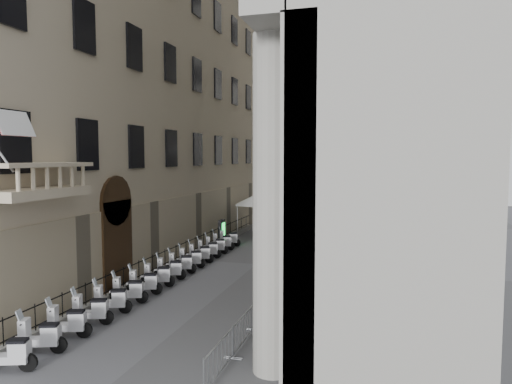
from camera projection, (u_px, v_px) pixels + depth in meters
left_building at (162, 3)px, 31.06m from camera, size 5.00×36.00×34.00m
far_building at (322, 85)px, 54.11m from camera, size 22.00×10.00×30.00m
iron_fence at (183, 264)px, 27.65m from camera, size 0.30×28.00×1.40m
blue_awning at (337, 247)px, 33.02m from camera, size 1.60×3.00×3.00m
flag at (24, 353)px, 15.10m from camera, size 1.00×1.40×8.20m
scooter_0 at (9, 372)px, 13.75m from camera, size 1.51×0.99×1.50m
scooter_1 at (41, 354)px, 15.04m from camera, size 1.51×0.99×1.50m
scooter_2 at (68, 338)px, 16.32m from camera, size 1.51×0.99×1.50m
scooter_3 at (91, 325)px, 17.61m from camera, size 1.51×0.99×1.50m
scooter_4 at (111, 313)px, 18.90m from camera, size 1.51×0.99×1.50m
scooter_5 at (129, 304)px, 20.19m from camera, size 1.51×0.99×1.50m
scooter_6 at (144, 295)px, 21.47m from camera, size 1.51×0.99×1.50m
scooter_7 at (158, 287)px, 22.76m from camera, size 1.51×0.99×1.50m
scooter_8 at (170, 280)px, 24.05m from camera, size 1.51×0.99×1.50m
scooter_9 at (181, 274)px, 25.34m from camera, size 1.51×0.99×1.50m
scooter_10 at (191, 268)px, 26.62m from camera, size 1.51×0.99×1.50m
scooter_11 at (200, 263)px, 27.91m from camera, size 1.51×0.99×1.50m
scooter_12 at (208, 258)px, 29.20m from camera, size 1.51×0.99×1.50m
scooter_13 at (216, 254)px, 30.49m from camera, size 1.51×0.99×1.50m
scooter_14 at (222, 250)px, 31.78m from camera, size 1.51×0.99×1.50m
scooter_15 at (229, 247)px, 33.06m from camera, size 1.51×0.99×1.50m
barrier_0 at (219, 377)px, 13.44m from camera, size 0.60×2.40×1.10m
barrier_1 at (245, 344)px, 15.84m from camera, size 0.60×2.40×1.10m
barrier_2 at (263, 319)px, 18.23m from camera, size 0.60×2.40×1.10m
barrier_3 at (277, 300)px, 20.63m from camera, size 0.60×2.40×1.10m
barrier_4 at (289, 285)px, 23.03m from camera, size 0.60×2.40×1.10m
barrier_5 at (298, 273)px, 25.43m from camera, size 0.60×2.40×1.10m
barrier_6 at (305, 263)px, 27.83m from camera, size 0.60×2.40×1.10m
security_tent at (261, 198)px, 38.35m from camera, size 4.51×4.51×3.66m
street_lamp at (259, 185)px, 36.30m from camera, size 2.34×0.70×7.28m
info_kiosk at (222, 232)px, 33.87m from camera, size 0.31×0.87×1.83m
pedestrian_a at (312, 226)px, 36.69m from camera, size 0.78×0.65×1.82m
pedestrian_b at (288, 228)px, 35.55m from camera, size 1.02×0.84×1.94m
pedestrian_c at (296, 216)px, 43.83m from camera, size 0.85×0.63×1.58m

